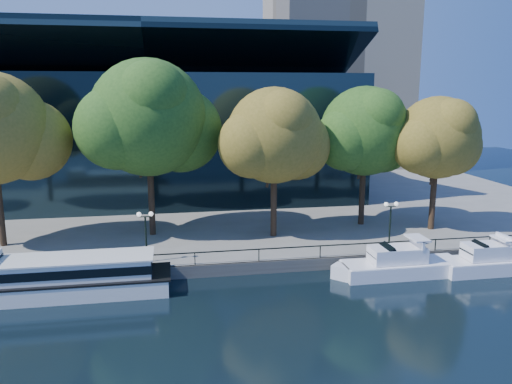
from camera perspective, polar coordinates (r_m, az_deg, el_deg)
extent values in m
plane|color=black|center=(36.42, -6.66, -11.43)|extent=(160.00, 160.00, 0.00)
cube|color=slate|center=(71.34, -8.38, 0.42)|extent=(90.00, 67.00, 1.00)
cube|color=#47443F|center=(39.06, -6.94, -9.01)|extent=(90.00, 0.25, 1.00)
cube|color=black|center=(38.77, -7.01, -6.90)|extent=(88.20, 0.08, 0.08)
cube|color=black|center=(38.93, -7.00, -7.60)|extent=(0.07, 0.07, 0.90)
cube|color=black|center=(65.83, -11.96, 5.97)|extent=(50.00, 24.00, 16.00)
cube|color=black|center=(61.62, -12.46, 14.43)|extent=(50.00, 17.14, 7.86)
cube|color=white|center=(38.33, -21.88, -10.04)|extent=(15.60, 3.79, 1.23)
cube|color=black|center=(38.10, -21.95, -9.15)|extent=(15.92, 3.87, 0.13)
cube|color=white|center=(37.75, -21.20, -8.15)|extent=(12.17, 3.11, 1.34)
cube|color=black|center=(37.74, -21.21, -8.07)|extent=(12.33, 3.18, 0.61)
cube|color=white|center=(37.53, -21.28, -7.10)|extent=(12.48, 3.26, 0.11)
cube|color=white|center=(40.88, 16.35, -8.41)|extent=(9.41, 2.69, 1.08)
cube|color=white|center=(39.10, 10.06, -9.03)|extent=(2.06, 2.06, 1.08)
cube|color=white|center=(40.70, 16.39, -7.67)|extent=(9.22, 2.64, 0.07)
cube|color=white|center=(40.29, 15.84, -6.85)|extent=(4.24, 2.02, 1.17)
cube|color=black|center=(39.76, 14.25, -6.88)|extent=(1.85, 1.94, 1.47)
cube|color=white|center=(40.74, 17.95, -5.52)|extent=(0.22, 2.10, 0.72)
cube|color=white|center=(40.64, 17.98, -5.03)|extent=(1.26, 2.10, 0.13)
cube|color=white|center=(44.06, 25.25, -7.60)|extent=(8.16, 2.54, 1.09)
cube|color=white|center=(41.90, 20.63, -8.19)|extent=(2.00, 2.00, 1.09)
cube|color=white|center=(43.89, 25.31, -6.91)|extent=(7.99, 2.49, 0.07)
cube|color=white|center=(43.47, 24.94, -6.13)|extent=(3.67, 1.90, 1.18)
cube|color=black|center=(42.85, 23.78, -6.15)|extent=(1.66, 1.83, 1.37)
cube|color=white|center=(44.02, 26.53, -4.89)|extent=(0.23, 1.98, 0.72)
cube|color=white|center=(44.00, 26.54, -4.78)|extent=(1.27, 1.98, 0.14)
cylinder|color=black|center=(47.15, -27.02, 3.04)|extent=(1.26, 1.92, 4.03)
sphere|color=brown|center=(47.55, -24.40, 5.42)|extent=(7.01, 7.01, 7.01)
cylinder|color=black|center=(46.57, -11.92, 0.35)|extent=(0.56, 0.56, 8.61)
cylinder|color=black|center=(46.22, -11.46, 4.53)|extent=(1.32, 2.02, 4.29)
cylinder|color=black|center=(45.80, -12.59, 4.03)|extent=(1.21, 1.37, 3.84)
sphere|color=#244C17|center=(45.77, -12.26, 8.30)|extent=(10.42, 10.42, 10.42)
sphere|color=#244C17|center=(47.39, -8.63, 6.96)|extent=(7.82, 7.82, 7.82)
sphere|color=#244C17|center=(44.96, -15.61, 7.09)|extent=(7.30, 7.30, 7.30)
sphere|color=#244C17|center=(43.61, -11.77, 10.57)|extent=(6.25, 6.25, 6.25)
cylinder|color=black|center=(45.27, 2.04, -0.52)|extent=(0.56, 0.56, 7.38)
cylinder|color=black|center=(45.04, 2.64, 3.16)|extent=(1.18, 1.78, 3.69)
cylinder|color=black|center=(44.42, 1.64, 2.71)|extent=(1.08, 1.22, 3.30)
sphere|color=brown|center=(44.43, 2.09, 6.47)|extent=(8.51, 8.51, 8.51)
sphere|color=brown|center=(46.31, 4.60, 5.33)|extent=(6.38, 6.38, 6.38)
sphere|color=brown|center=(43.27, -0.45, 5.49)|extent=(5.96, 5.96, 5.96)
sphere|color=brown|center=(42.76, 3.15, 8.26)|extent=(5.11, 5.11, 5.11)
cylinder|color=black|center=(50.34, 12.06, 0.49)|extent=(0.56, 0.56, 7.42)
cylinder|color=black|center=(50.25, 12.65, 3.82)|extent=(1.18, 1.79, 3.71)
cylinder|color=black|center=(49.49, 11.89, 3.42)|extent=(1.09, 1.23, 3.32)
sphere|color=#244C17|center=(49.59, 12.33, 6.82)|extent=(8.61, 8.61, 8.61)
sphere|color=#244C17|center=(51.80, 14.18, 5.73)|extent=(6.46, 6.46, 6.46)
sphere|color=#244C17|center=(48.08, 10.29, 5.98)|extent=(6.03, 6.03, 6.03)
sphere|color=#244C17|center=(48.08, 13.67, 8.41)|extent=(5.17, 5.17, 5.17)
cylinder|color=black|center=(50.47, 19.60, -0.12)|extent=(0.56, 0.56, 7.05)
cylinder|color=black|center=(50.43, 20.20, 3.03)|extent=(1.14, 1.72, 3.53)
cylinder|color=black|center=(49.60, 19.56, 2.65)|extent=(1.05, 1.19, 3.16)
sphere|color=brown|center=(49.73, 20.02, 5.86)|extent=(7.68, 7.68, 7.68)
sphere|color=brown|center=(51.88, 21.35, 4.91)|extent=(5.76, 5.76, 5.76)
sphere|color=brown|center=(48.19, 18.43, 5.11)|extent=(5.38, 5.38, 5.38)
sphere|color=brown|center=(48.50, 21.42, 7.23)|extent=(4.61, 4.61, 4.61)
cylinder|color=black|center=(39.72, -12.44, -5.35)|extent=(0.14, 0.14, 3.60)
cube|color=black|center=(39.23, -12.56, -2.77)|extent=(0.90, 0.06, 0.06)
sphere|color=white|center=(39.21, -13.23, -2.50)|extent=(0.36, 0.36, 0.36)
sphere|color=white|center=(39.16, -11.92, -2.46)|extent=(0.36, 0.36, 0.36)
cylinder|color=black|center=(43.59, 15.05, -3.96)|extent=(0.14, 0.14, 3.60)
cube|color=black|center=(43.14, 15.18, -1.59)|extent=(0.90, 0.06, 0.06)
sphere|color=white|center=(42.91, 14.65, -1.36)|extent=(0.36, 0.36, 0.36)
sphere|color=white|center=(43.28, 15.73, -1.31)|extent=(0.36, 0.36, 0.36)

